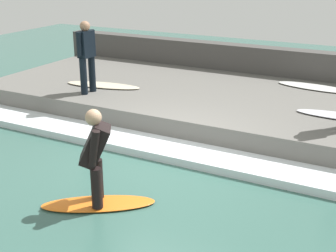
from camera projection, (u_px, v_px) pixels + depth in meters
The scene contains 9 objects.
ground_plane at pixel (159, 168), 8.42m from camera, with size 28.00×28.00×0.00m, color #386056.
concrete_ledge at pixel (226, 105), 11.08m from camera, with size 4.40×11.90×0.54m, color #66635E.
back_wall at pixel (259, 69), 12.99m from camera, with size 0.50×12.49×1.26m, color #474442.
wave_foam_crest at pixel (176, 151), 8.95m from camera, with size 0.87×11.30×0.15m, color silver.
surfboard_riding at pixel (98, 204), 7.17m from camera, with size 1.38×1.74×0.06m.
surfer_riding at pixel (95, 152), 6.87m from camera, with size 0.60×0.62×1.49m.
surfer_waiting_far at pixel (87, 53), 10.80m from camera, with size 0.57×0.26×1.68m.
surfboard_waiting_far at pixel (103, 85), 11.65m from camera, with size 0.85×2.01×0.06m.
surfboard_spare at pixel (316, 87), 11.45m from camera, with size 0.74×1.98×0.06m.
Camera 1 is at (-6.69, -3.71, 3.61)m, focal length 50.00 mm.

